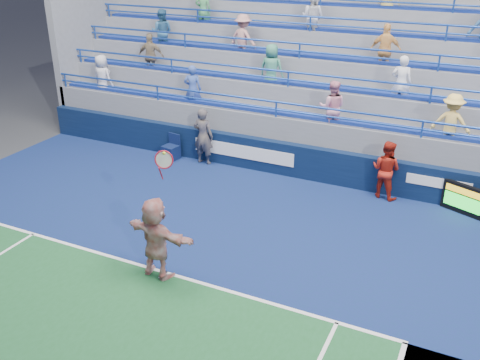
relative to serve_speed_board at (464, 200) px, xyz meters
The scene contains 8 objects.
ground 8.53m from the serve_speed_board, 134.26° to the right, with size 120.00×120.00×0.00m, color #333538.
sponsor_wall 5.96m from the serve_speed_board, behind, with size 18.00×0.32×1.10m.
bleacher_stand 7.35m from the serve_speed_board, 144.99° to the left, with size 18.00×5.60×6.13m.
serve_speed_board is the anchor object (origin of this frame).
judge_chair 9.57m from the serve_speed_board, behind, with size 0.58×0.58×0.89m.
tennis_player 8.70m from the serve_speed_board, 134.21° to the right, with size 1.88×0.81×3.15m.
line_judge 8.38m from the serve_speed_board, behind, with size 0.72×0.47×1.96m, color #141A37.
ball_girl 2.28m from the serve_speed_board, behind, with size 0.86×0.67×1.78m, color #A82013.
Camera 1 is at (6.04, -8.62, 7.14)m, focal length 40.00 mm.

